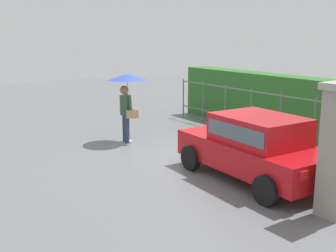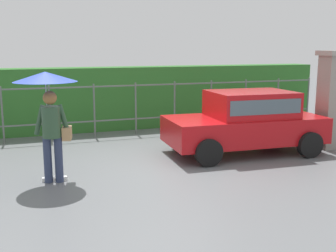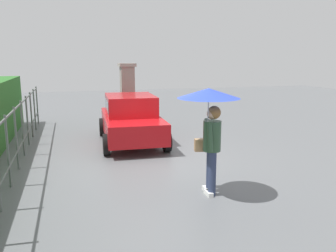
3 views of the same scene
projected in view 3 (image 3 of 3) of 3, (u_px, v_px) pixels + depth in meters
ground_plane at (153, 159)px, 9.00m from camera, size 40.00×40.00×0.00m
car at (131, 117)px, 10.65m from camera, size 3.81×2.01×1.48m
pedestrian at (210, 113)px, 6.38m from camera, size 1.16×1.16×2.06m
gate_pillar at (128, 96)px, 12.69m from camera, size 0.60×0.60×2.42m
fence_section at (19, 130)px, 8.61m from camera, size 10.89×0.05×1.50m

